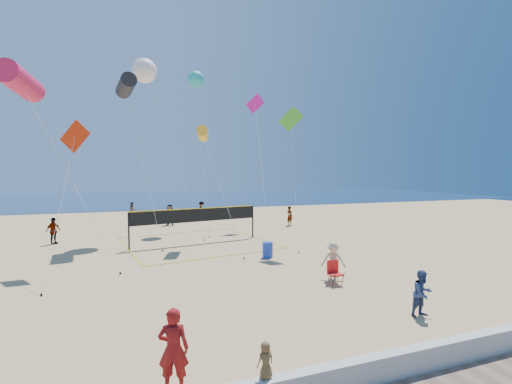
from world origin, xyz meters
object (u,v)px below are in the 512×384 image
object	(u,v)px
camp_chair	(334,271)
volleyball_net	(196,219)
woman	(173,349)
trash_barrel	(268,250)

from	to	relation	value
camp_chair	volleyball_net	world-z (taller)	volleyball_net
woman	camp_chair	xyz separation A→B (m)	(7.27, 5.08, -0.34)
trash_barrel	volleyball_net	xyz separation A→B (m)	(-3.11, 5.41, 1.21)
trash_barrel	volleyball_net	size ratio (longest dim) A/B	0.08
woman	volleyball_net	xyz separation A→B (m)	(3.20, 15.83, 0.73)
trash_barrel	volleyball_net	world-z (taller)	volleyball_net
camp_chair	woman	bearing A→B (deg)	-144.71
woman	trash_barrel	world-z (taller)	woman
woman	volleyball_net	size ratio (longest dim) A/B	0.18
volleyball_net	woman	bearing A→B (deg)	-111.61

